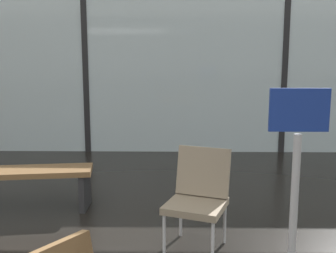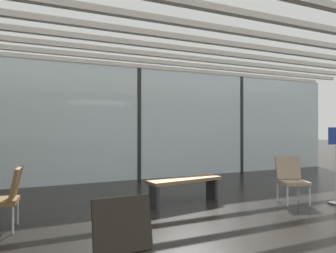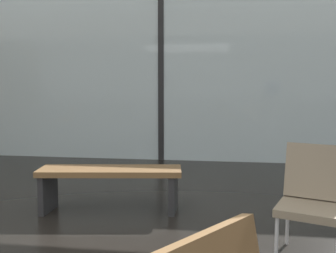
% 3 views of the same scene
% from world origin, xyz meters
% --- Properties ---
extents(glass_curtain_wall, '(14.00, 0.08, 3.10)m').
position_xyz_m(glass_curtain_wall, '(0.00, 5.20, 1.55)').
color(glass_curtain_wall, silver).
rests_on(glass_curtain_wall, ground).
extents(window_mullion_1, '(0.10, 0.12, 3.10)m').
position_xyz_m(window_mullion_1, '(0.00, 5.20, 1.55)').
color(window_mullion_1, black).
rests_on(window_mullion_1, ground).
extents(parked_airplane, '(13.00, 3.82, 3.82)m').
position_xyz_m(parked_airplane, '(-1.60, 9.53, 1.91)').
color(parked_airplane, silver).
rests_on(parked_airplane, ground).
extents(lounge_chair_2, '(0.63, 0.66, 0.87)m').
position_xyz_m(lounge_chair_2, '(1.79, 1.47, 0.49)').
color(lounge_chair_2, '#7F705B').
rests_on(lounge_chair_2, ground).
extents(waiting_bench, '(1.54, 0.60, 0.47)m').
position_xyz_m(waiting_bench, '(-0.09, 2.27, 0.36)').
color(waiting_bench, brown).
rests_on(waiting_bench, ground).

